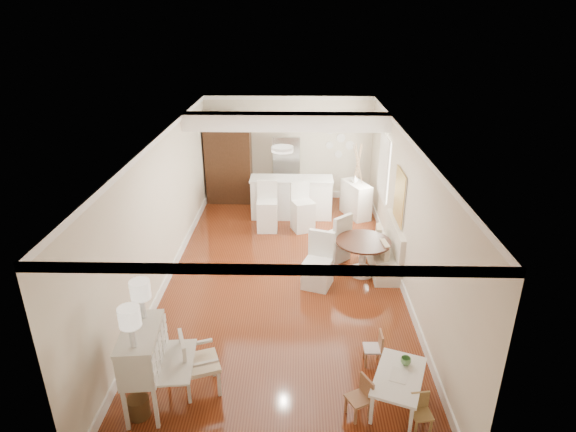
{
  "coord_description": "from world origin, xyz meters",
  "views": [
    {
      "loc": [
        0.26,
        -8.19,
        4.86
      ],
      "look_at": [
        0.08,
        0.3,
        1.21
      ],
      "focal_mm": 30.0,
      "sensor_mm": 36.0,
      "label": 1
    }
  ],
  "objects_px": {
    "kids_chair_c": "(422,413)",
    "bar_stool_right": "(303,207)",
    "wicker_basket": "(139,407)",
    "kids_chair_b": "(373,348)",
    "pantry_cabinet": "(229,160)",
    "slip_chair_far": "(334,236)",
    "bar_stool_left": "(267,207)",
    "kids_table": "(397,390)",
    "breakfast_counter": "(291,197)",
    "fridge": "(300,170)",
    "gustavian_armchair": "(200,362)",
    "slip_chair_near": "(318,261)",
    "dining_table": "(362,257)",
    "sideboard": "(356,199)",
    "kids_chair_a": "(358,398)",
    "secretary_bureau": "(145,368)"
  },
  "relations": [
    {
      "from": "wicker_basket",
      "to": "slip_chair_near",
      "type": "bearing_deg",
      "value": 53.44
    },
    {
      "from": "dining_table",
      "to": "slip_chair_far",
      "type": "height_order",
      "value": "slip_chair_far"
    },
    {
      "from": "secretary_bureau",
      "to": "sideboard",
      "type": "distance_m",
      "value": 7.33
    },
    {
      "from": "slip_chair_near",
      "to": "slip_chair_far",
      "type": "xyz_separation_m",
      "value": [
        0.38,
        1.1,
        -0.01
      ]
    },
    {
      "from": "breakfast_counter",
      "to": "fridge",
      "type": "distance_m",
      "value": 1.14
    },
    {
      "from": "kids_chair_b",
      "to": "pantry_cabinet",
      "type": "distance_m",
      "value": 7.3
    },
    {
      "from": "kids_chair_a",
      "to": "kids_chair_c",
      "type": "relative_size",
      "value": 1.14
    },
    {
      "from": "wicker_basket",
      "to": "slip_chair_far",
      "type": "distance_m",
      "value": 5.2
    },
    {
      "from": "gustavian_armchair",
      "to": "slip_chair_far",
      "type": "distance_m",
      "value": 4.39
    },
    {
      "from": "breakfast_counter",
      "to": "bar_stool_right",
      "type": "relative_size",
      "value": 1.77
    },
    {
      "from": "bar_stool_right",
      "to": "pantry_cabinet",
      "type": "height_order",
      "value": "pantry_cabinet"
    },
    {
      "from": "slip_chair_near",
      "to": "gustavian_armchair",
      "type": "bearing_deg",
      "value": -102.47
    },
    {
      "from": "wicker_basket",
      "to": "bar_stool_left",
      "type": "distance_m",
      "value": 5.93
    },
    {
      "from": "kids_chair_b",
      "to": "wicker_basket",
      "type": "bearing_deg",
      "value": -71.5
    },
    {
      "from": "kids_chair_c",
      "to": "pantry_cabinet",
      "type": "bearing_deg",
      "value": 105.37
    },
    {
      "from": "slip_chair_far",
      "to": "slip_chair_near",
      "type": "bearing_deg",
      "value": 27.18
    },
    {
      "from": "kids_chair_c",
      "to": "bar_stool_left",
      "type": "xyz_separation_m",
      "value": [
        -2.28,
        5.9,
        0.34
      ]
    },
    {
      "from": "kids_table",
      "to": "breakfast_counter",
      "type": "distance_m",
      "value": 6.52
    },
    {
      "from": "kids_table",
      "to": "bar_stool_left",
      "type": "bearing_deg",
      "value": 110.53
    },
    {
      "from": "kids_chair_a",
      "to": "secretary_bureau",
      "type": "bearing_deg",
      "value": -120.87
    },
    {
      "from": "kids_chair_c",
      "to": "slip_chair_far",
      "type": "height_order",
      "value": "slip_chair_far"
    },
    {
      "from": "slip_chair_near",
      "to": "bar_stool_right",
      "type": "bearing_deg",
      "value": 114.95
    },
    {
      "from": "wicker_basket",
      "to": "kids_chair_c",
      "type": "relative_size",
      "value": 0.56
    },
    {
      "from": "kids_chair_b",
      "to": "breakfast_counter",
      "type": "xyz_separation_m",
      "value": [
        -1.29,
        5.52,
        0.24
      ]
    },
    {
      "from": "kids_table",
      "to": "wicker_basket",
      "type": "bearing_deg",
      "value": -175.53
    },
    {
      "from": "wicker_basket",
      "to": "kids_chair_c",
      "type": "distance_m",
      "value": 3.6
    },
    {
      "from": "gustavian_armchair",
      "to": "bar_stool_right",
      "type": "bearing_deg",
      "value": -34.93
    },
    {
      "from": "kids_chair_c",
      "to": "dining_table",
      "type": "height_order",
      "value": "dining_table"
    },
    {
      "from": "kids_chair_a",
      "to": "fridge",
      "type": "distance_m",
      "value": 7.65
    },
    {
      "from": "slip_chair_near",
      "to": "bar_stool_left",
      "type": "xyz_separation_m",
      "value": [
        -1.11,
        2.5,
        0.06
      ]
    },
    {
      "from": "bar_stool_right",
      "to": "dining_table",
      "type": "bearing_deg",
      "value": -82.08
    },
    {
      "from": "gustavian_armchair",
      "to": "wicker_basket",
      "type": "distance_m",
      "value": 0.94
    },
    {
      "from": "bar_stool_left",
      "to": "bar_stool_right",
      "type": "height_order",
      "value": "bar_stool_left"
    },
    {
      "from": "kids_chair_b",
      "to": "slip_chair_near",
      "type": "height_order",
      "value": "slip_chair_near"
    },
    {
      "from": "dining_table",
      "to": "sideboard",
      "type": "relative_size",
      "value": 1.16
    },
    {
      "from": "kids_table",
      "to": "sideboard",
      "type": "relative_size",
      "value": 1.06
    },
    {
      "from": "bar_stool_left",
      "to": "sideboard",
      "type": "relative_size",
      "value": 1.28
    },
    {
      "from": "secretary_bureau",
      "to": "kids_chair_c",
      "type": "distance_m",
      "value": 3.56
    },
    {
      "from": "wicker_basket",
      "to": "slip_chair_far",
      "type": "bearing_deg",
      "value": 57.3
    },
    {
      "from": "secretary_bureau",
      "to": "slip_chair_far",
      "type": "xyz_separation_m",
      "value": [
        2.73,
        4.15,
        -0.07
      ]
    },
    {
      "from": "wicker_basket",
      "to": "sideboard",
      "type": "height_order",
      "value": "sideboard"
    },
    {
      "from": "kids_table",
      "to": "bar_stool_left",
      "type": "height_order",
      "value": "bar_stool_left"
    },
    {
      "from": "fridge",
      "to": "bar_stool_right",
      "type": "bearing_deg",
      "value": -87.56
    },
    {
      "from": "gustavian_armchair",
      "to": "bar_stool_left",
      "type": "distance_m",
      "value": 5.3
    },
    {
      "from": "slip_chair_near",
      "to": "slip_chair_far",
      "type": "bearing_deg",
      "value": 89.79
    },
    {
      "from": "secretary_bureau",
      "to": "kids_table",
      "type": "height_order",
      "value": "secretary_bureau"
    },
    {
      "from": "dining_table",
      "to": "sideboard",
      "type": "distance_m",
      "value": 2.96
    },
    {
      "from": "secretary_bureau",
      "to": "gustavian_armchair",
      "type": "relative_size",
      "value": 1.29
    },
    {
      "from": "secretary_bureau",
      "to": "kids_chair_a",
      "type": "height_order",
      "value": "secretary_bureau"
    },
    {
      "from": "kids_chair_c",
      "to": "bar_stool_right",
      "type": "distance_m",
      "value": 6.11
    }
  ]
}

